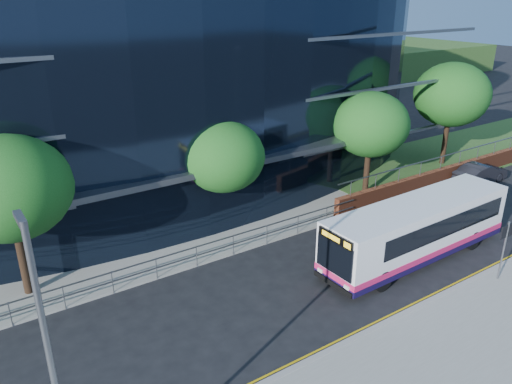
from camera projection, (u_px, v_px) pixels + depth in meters
ground at (400, 297)px, 21.12m from camera, size 200.00×200.00×0.00m
kerb at (420, 307)px, 20.32m from camera, size 80.00×0.25×0.16m
yellow_line_outer at (415, 306)px, 20.50m from camera, size 80.00×0.08×0.01m
yellow_line_inner at (413, 304)px, 20.62m from camera, size 80.00×0.08×0.01m
far_forecourt at (162, 234)px, 26.45m from camera, size 50.00×8.00×0.10m
grass_verge at (492, 143)px, 41.96m from camera, size 36.00×8.00×0.12m
glass_office at (119, 58)px, 32.06m from camera, size 44.00×23.10×16.00m
retaining_wall at (508, 157)px, 36.84m from camera, size 34.00×0.40×2.11m
guard_railings at (156, 264)px, 22.05m from camera, size 24.00×0.05×1.10m
street_sign at (506, 238)px, 21.41m from camera, size 0.85×0.09×2.80m
tree_far_a at (8, 188)px, 19.48m from camera, size 4.95×4.95×6.98m
tree_far_b at (223, 157)px, 25.28m from camera, size 4.29×4.29×6.05m
tree_far_c at (371, 125)px, 29.94m from camera, size 4.62×4.62×6.51m
tree_far_d at (452, 95)px, 35.12m from camera, size 5.28×5.28×7.44m
tree_dist_e at (285, 54)px, 62.55m from camera, size 4.62×4.62×6.51m
tree_dist_f at (365, 48)px, 72.49m from camera, size 4.29×4.29×6.05m
streetlight_west at (54, 379)px, 10.54m from camera, size 0.15×0.77×8.00m
city_bus at (418, 229)px, 23.69m from camera, size 10.72×2.61×2.89m
parked_car at (480, 173)px, 33.27m from camera, size 4.19×1.58×1.37m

